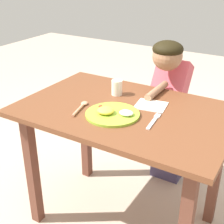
# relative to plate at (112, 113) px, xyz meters

# --- Properties ---
(ground_plane) EXTENTS (8.00, 8.00, 0.00)m
(ground_plane) POSITION_rel_plate_xyz_m (0.02, 0.10, -0.76)
(ground_plane) COLOR #BCA58F
(dining_table) EXTENTS (1.09, 0.72, 0.75)m
(dining_table) POSITION_rel_plate_xyz_m (0.02, 0.10, -0.13)
(dining_table) COLOR brown
(dining_table) RESTS_ON ground_plane
(plate) EXTENTS (0.27, 0.27, 0.04)m
(plate) POSITION_rel_plate_xyz_m (0.00, 0.00, 0.00)
(plate) COLOR #92BB33
(plate) RESTS_ON dining_table
(fork) EXTENTS (0.04, 0.20, 0.01)m
(fork) POSITION_rel_plate_xyz_m (0.20, 0.05, -0.01)
(fork) COLOR silver
(fork) RESTS_ON dining_table
(spoon) EXTENTS (0.07, 0.18, 0.02)m
(spoon) POSITION_rel_plate_xyz_m (-0.18, -0.01, -0.00)
(spoon) COLOR tan
(spoon) RESTS_ON dining_table
(drinking_cup) EXTENTS (0.06, 0.06, 0.09)m
(drinking_cup) POSITION_rel_plate_xyz_m (-0.11, 0.24, 0.03)
(drinking_cup) COLOR silver
(drinking_cup) RESTS_ON dining_table
(person) EXTENTS (0.21, 0.47, 1.03)m
(person) POSITION_rel_plate_xyz_m (0.08, 0.59, -0.18)
(person) COLOR #40395B
(person) RESTS_ON ground_plane
(napkin) EXTENTS (0.18, 0.16, 0.00)m
(napkin) POSITION_rel_plate_xyz_m (0.12, 0.20, -0.01)
(napkin) COLOR white
(napkin) RESTS_ON dining_table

